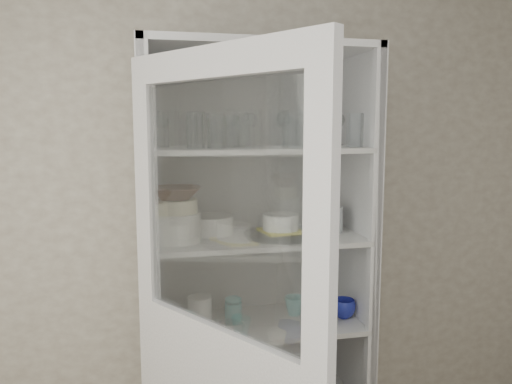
{
  "coord_description": "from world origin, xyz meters",
  "views": [
    {
      "loc": [
        -0.27,
        -0.88,
        1.76
      ],
      "look_at": [
        0.2,
        1.27,
        1.46
      ],
      "focal_mm": 35.0,
      "sensor_mm": 36.0,
      "label": 1
    }
  ],
  "objects_px": {
    "goblet_0": "(160,127)",
    "white_canister": "(200,310)",
    "plate_stack_front": "(176,227)",
    "white_ramekin": "(281,222)",
    "plate_stack_back": "(211,225)",
    "mug_teal": "(294,306)",
    "measuring_cups": "(229,326)",
    "goblet_3": "(337,127)",
    "grey_bowl_stack": "(327,219)",
    "teal_jar": "(233,309)",
    "cream_bowl": "(176,206)",
    "mug_white": "(326,318)",
    "goblet_2": "(285,126)",
    "terracotta_bowl": "(175,193)",
    "glass_platter": "(281,234)",
    "mug_blue": "(344,308)",
    "pantry_cabinet": "(253,299)",
    "goblet_1": "(250,128)",
    "yellow_trivet": "(281,231)"
  },
  "relations": [
    {
      "from": "goblet_1",
      "to": "glass_platter",
      "type": "relative_size",
      "value": 0.5
    },
    {
      "from": "goblet_1",
      "to": "measuring_cups",
      "type": "relative_size",
      "value": 1.79
    },
    {
      "from": "grey_bowl_stack",
      "to": "white_canister",
      "type": "height_order",
      "value": "grey_bowl_stack"
    },
    {
      "from": "goblet_0",
      "to": "mug_white",
      "type": "bearing_deg",
      "value": -16.76
    },
    {
      "from": "plate_stack_front",
      "to": "white_ramekin",
      "type": "bearing_deg",
      "value": 0.73
    },
    {
      "from": "goblet_0",
      "to": "cream_bowl",
      "type": "relative_size",
      "value": 0.92
    },
    {
      "from": "yellow_trivet",
      "to": "white_canister",
      "type": "height_order",
      "value": "yellow_trivet"
    },
    {
      "from": "goblet_3",
      "to": "white_canister",
      "type": "bearing_deg",
      "value": -173.82
    },
    {
      "from": "grey_bowl_stack",
      "to": "measuring_cups",
      "type": "bearing_deg",
      "value": -168.91
    },
    {
      "from": "cream_bowl",
      "to": "mug_white",
      "type": "relative_size",
      "value": 2.1
    },
    {
      "from": "white_ramekin",
      "to": "grey_bowl_stack",
      "type": "xyz_separation_m",
      "value": [
        0.23,
        0.04,
        -0.01
      ]
    },
    {
      "from": "goblet_1",
      "to": "yellow_trivet",
      "type": "bearing_deg",
      "value": -38.81
    },
    {
      "from": "cream_bowl",
      "to": "mug_white",
      "type": "distance_m",
      "value": 0.83
    },
    {
      "from": "goblet_0",
      "to": "white_canister",
      "type": "distance_m",
      "value": 0.84
    },
    {
      "from": "grey_bowl_stack",
      "to": "teal_jar",
      "type": "bearing_deg",
      "value": 176.46
    },
    {
      "from": "plate_stack_back",
      "to": "terracotta_bowl",
      "type": "height_order",
      "value": "terracotta_bowl"
    },
    {
      "from": "cream_bowl",
      "to": "yellow_trivet",
      "type": "distance_m",
      "value": 0.48
    },
    {
      "from": "mug_teal",
      "to": "goblet_0",
      "type": "bearing_deg",
      "value": 154.57
    },
    {
      "from": "white_canister",
      "to": "goblet_3",
      "type": "bearing_deg",
      "value": 6.18
    },
    {
      "from": "goblet_3",
      "to": "white_canister",
      "type": "height_order",
      "value": "goblet_3"
    },
    {
      "from": "teal_jar",
      "to": "yellow_trivet",
      "type": "bearing_deg",
      "value": -18.61
    },
    {
      "from": "measuring_cups",
      "to": "mug_teal",
      "type": "bearing_deg",
      "value": 18.73
    },
    {
      "from": "plate_stack_back",
      "to": "teal_jar",
      "type": "distance_m",
      "value": 0.41
    },
    {
      "from": "goblet_2",
      "to": "cream_bowl",
      "type": "bearing_deg",
      "value": -163.32
    },
    {
      "from": "mug_teal",
      "to": "teal_jar",
      "type": "height_order",
      "value": "teal_jar"
    },
    {
      "from": "yellow_trivet",
      "to": "mug_teal",
      "type": "height_order",
      "value": "yellow_trivet"
    },
    {
      "from": "goblet_3",
      "to": "grey_bowl_stack",
      "type": "bearing_deg",
      "value": -132.04
    },
    {
      "from": "pantry_cabinet",
      "to": "mug_white",
      "type": "distance_m",
      "value": 0.35
    },
    {
      "from": "goblet_2",
      "to": "terracotta_bowl",
      "type": "distance_m",
      "value": 0.61
    },
    {
      "from": "measuring_cups",
      "to": "goblet_2",
      "type": "bearing_deg",
      "value": 33.69
    },
    {
      "from": "terracotta_bowl",
      "to": "mug_blue",
      "type": "bearing_deg",
      "value": -0.95
    },
    {
      "from": "terracotta_bowl",
      "to": "mug_white",
      "type": "bearing_deg",
      "value": -8.82
    },
    {
      "from": "mug_white",
      "to": "teal_jar",
      "type": "bearing_deg",
      "value": 155.69
    },
    {
      "from": "goblet_3",
      "to": "white_canister",
      "type": "distance_m",
      "value": 1.06
    },
    {
      "from": "plate_stack_back",
      "to": "goblet_3",
      "type": "bearing_deg",
      "value": 0.11
    },
    {
      "from": "goblet_0",
      "to": "mug_teal",
      "type": "relative_size",
      "value": 1.8
    },
    {
      "from": "glass_platter",
      "to": "white_ramekin",
      "type": "height_order",
      "value": "white_ramekin"
    },
    {
      "from": "plate_stack_back",
      "to": "mug_teal",
      "type": "bearing_deg",
      "value": -8.19
    },
    {
      "from": "glass_platter",
      "to": "goblet_2",
      "type": "bearing_deg",
      "value": 69.53
    },
    {
      "from": "goblet_1",
      "to": "terracotta_bowl",
      "type": "xyz_separation_m",
      "value": [
        -0.34,
        -0.1,
        -0.27
      ]
    },
    {
      "from": "goblet_1",
      "to": "pantry_cabinet",
      "type": "bearing_deg",
      "value": -25.62
    },
    {
      "from": "goblet_0",
      "to": "goblet_1",
      "type": "bearing_deg",
      "value": -0.91
    },
    {
      "from": "mug_teal",
      "to": "measuring_cups",
      "type": "height_order",
      "value": "mug_teal"
    },
    {
      "from": "glass_platter",
      "to": "pantry_cabinet",
      "type": "bearing_deg",
      "value": 139.76
    },
    {
      "from": "pantry_cabinet",
      "to": "goblet_1",
      "type": "relative_size",
      "value": 12.65
    },
    {
      "from": "pantry_cabinet",
      "to": "yellow_trivet",
      "type": "bearing_deg",
      "value": -40.24
    },
    {
      "from": "grey_bowl_stack",
      "to": "mug_teal",
      "type": "distance_m",
      "value": 0.44
    },
    {
      "from": "plate_stack_front",
      "to": "teal_jar",
      "type": "xyz_separation_m",
      "value": [
        0.26,
        0.08,
        -0.42
      ]
    },
    {
      "from": "plate_stack_front",
      "to": "white_ramekin",
      "type": "height_order",
      "value": "plate_stack_front"
    },
    {
      "from": "goblet_2",
      "to": "glass_platter",
      "type": "bearing_deg",
      "value": -110.47
    }
  ]
}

